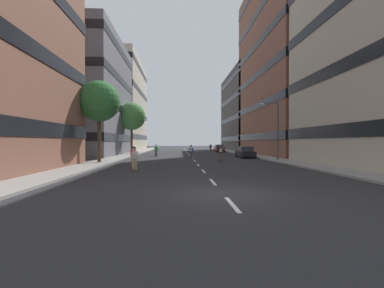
% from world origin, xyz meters
% --- Properties ---
extents(ground_plane, '(185.49, 185.49, 0.00)m').
position_xyz_m(ground_plane, '(0.00, 30.92, 0.00)').
color(ground_plane, '#28282B').
extents(sidewalk_left, '(2.64, 85.02, 0.14)m').
position_xyz_m(sidewalk_left, '(-9.68, 34.78, 0.07)').
color(sidewalk_left, gray).
rests_on(sidewalk_left, ground_plane).
extents(sidewalk_right, '(2.64, 85.02, 0.14)m').
position_xyz_m(sidewalk_right, '(9.68, 34.78, 0.07)').
color(sidewalk_right, gray).
rests_on(sidewalk_right, ground_plane).
extents(lane_markings, '(0.16, 72.20, 0.01)m').
position_xyz_m(lane_markings, '(0.00, 33.00, 0.00)').
color(lane_markings, silver).
rests_on(lane_markings, ground_plane).
extents(building_left_mid, '(14.56, 19.60, 18.51)m').
position_xyz_m(building_left_mid, '(-18.22, 31.22, 9.35)').
color(building_left_mid, slate).
rests_on(building_left_mid, ground_plane).
extents(building_left_far, '(14.56, 23.49, 21.96)m').
position_xyz_m(building_left_far, '(-18.22, 53.46, 11.07)').
color(building_left_far, '#BCB29E').
rests_on(building_left_far, ground_plane).
extents(building_right_mid, '(14.56, 23.90, 29.98)m').
position_xyz_m(building_right_mid, '(18.22, 31.22, 15.08)').
color(building_right_mid, brown).
rests_on(building_right_mid, ground_plane).
extents(building_right_far, '(14.56, 23.88, 19.33)m').
position_xyz_m(building_right_far, '(18.22, 53.46, 9.75)').
color(building_right_far, '#4C4744').
rests_on(building_right_far, ground_plane).
extents(parked_car_near, '(1.82, 4.40, 1.52)m').
position_xyz_m(parked_car_near, '(7.16, 45.30, 0.70)').
color(parked_car_near, maroon).
rests_on(parked_car_near, ground_plane).
extents(parked_car_mid, '(1.82, 4.40, 1.52)m').
position_xyz_m(parked_car_mid, '(7.16, 23.35, 0.70)').
color(parked_car_mid, black).
rests_on(parked_car_mid, ground_plane).
extents(street_tree_near, '(4.64, 4.64, 8.62)m').
position_xyz_m(street_tree_near, '(-9.68, 33.15, 6.41)').
color(street_tree_near, '#4C3823').
rests_on(street_tree_near, sidewalk_left).
extents(street_tree_mid, '(4.04, 4.04, 8.06)m').
position_xyz_m(street_tree_mid, '(-9.68, 15.26, 6.15)').
color(street_tree_mid, '#4C3823').
rests_on(street_tree_mid, sidewalk_left).
extents(streetlamp_right, '(2.13, 0.30, 6.50)m').
position_xyz_m(streetlamp_right, '(9.05, 17.73, 4.14)').
color(streetlamp_right, '#3F3F44').
rests_on(streetlamp_right, sidewalk_right).
extents(skater_0, '(0.54, 0.91, 1.78)m').
position_xyz_m(skater_0, '(5.36, 30.62, 1.02)').
color(skater_0, brown).
rests_on(skater_0, ground_plane).
extents(skater_1, '(0.55, 0.91, 1.78)m').
position_xyz_m(skater_1, '(-5.11, 8.73, 1.02)').
color(skater_1, brown).
rests_on(skater_1, ground_plane).
extents(skater_2, '(0.57, 0.92, 1.78)m').
position_xyz_m(skater_2, '(-0.33, 19.48, 1.02)').
color(skater_2, brown).
rests_on(skater_2, ground_plane).
extents(skater_3, '(0.56, 0.92, 1.78)m').
position_xyz_m(skater_3, '(4.91, 42.42, 0.98)').
color(skater_3, brown).
rests_on(skater_3, ground_plane).
extents(skater_4, '(0.56, 0.92, 1.78)m').
position_xyz_m(skater_4, '(-5.06, 27.06, 0.98)').
color(skater_4, brown).
rests_on(skater_4, ground_plane).
extents(skater_5, '(0.56, 0.92, 1.78)m').
position_xyz_m(skater_5, '(-5.61, 10.99, 1.02)').
color(skater_5, brown).
rests_on(skater_5, ground_plane).
extents(skater_6, '(0.57, 0.92, 1.78)m').
position_xyz_m(skater_6, '(2.88, 18.10, 1.02)').
color(skater_6, brown).
rests_on(skater_6, ground_plane).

